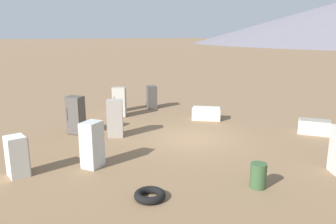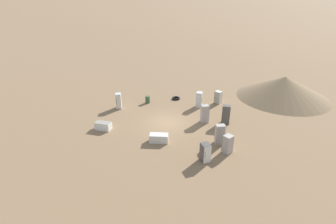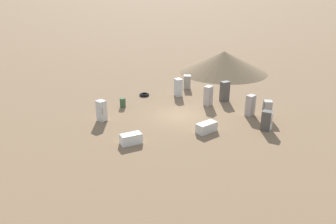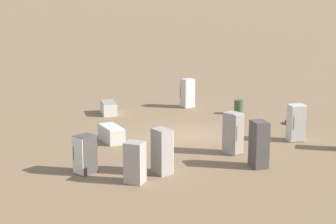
{
  "view_description": "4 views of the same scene",
  "coord_description": "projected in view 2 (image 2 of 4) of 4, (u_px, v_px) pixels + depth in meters",
  "views": [
    {
      "loc": [
        10.49,
        -11.15,
        4.91
      ],
      "look_at": [
        -0.93,
        -0.73,
        1.29
      ],
      "focal_mm": 35.0,
      "sensor_mm": 36.0,
      "label": 1
    },
    {
      "loc": [
        -15.9,
        17.76,
        12.36
      ],
      "look_at": [
        0.51,
        -0.71,
        0.74
      ],
      "focal_mm": 28.0,
      "sensor_mm": 36.0,
      "label": 2
    },
    {
      "loc": [
        1.23,
        26.25,
        10.73
      ],
      "look_at": [
        0.96,
        1.08,
        0.76
      ],
      "focal_mm": 35.0,
      "sensor_mm": 36.0,
      "label": 3
    },
    {
      "loc": [
        -26.97,
        -4.42,
        7.29
      ],
      "look_at": [
        -1.3,
        0.71,
        1.41
      ],
      "focal_mm": 60.0,
      "sensor_mm": 36.0,
      "label": 4
    }
  ],
  "objects": [
    {
      "name": "ground_plane",
      "position": [
        167.0,
        122.0,
        26.83
      ],
      "size": [
        1000.0,
        1000.0,
        0.0
      ],
      "primitive_type": "plane",
      "color": "#846647"
    },
    {
      "name": "dirt_mound",
      "position": [
        284.0,
        87.0,
        32.39
      ],
      "size": [
        11.16,
        11.16,
        2.71
      ],
      "color": "#7F6647",
      "rests_on": "ground_plane"
    },
    {
      "name": "discarded_fridge_0",
      "position": [
        220.0,
        134.0,
        22.77
      ],
      "size": [
        0.95,
        0.96,
        1.82
      ],
      "rotation": [
        0.0,
        0.0,
        3.95
      ],
      "color": "#A89E93",
      "rests_on": "ground_plane"
    },
    {
      "name": "discarded_fridge_1",
      "position": [
        119.0,
        101.0,
        29.63
      ],
      "size": [
        0.94,
        0.93,
        1.76
      ],
      "rotation": [
        0.0,
        0.0,
        0.84
      ],
      "color": "silver",
      "rests_on": "ground_plane"
    },
    {
      "name": "discarded_fridge_2",
      "position": [
        228.0,
        144.0,
        21.54
      ],
      "size": [
        0.78,
        0.78,
        1.59
      ],
      "rotation": [
        0.0,
        0.0,
        4.55
      ],
      "color": "#A89E93",
      "rests_on": "ground_plane"
    },
    {
      "name": "discarded_fridge_3",
      "position": [
        159.0,
        138.0,
        23.22
      ],
      "size": [
        1.79,
        1.64,
        0.75
      ],
      "rotation": [
        0.0,
        0.0,
        5.38
      ],
      "color": "beige",
      "rests_on": "ground_plane"
    },
    {
      "name": "discarded_fridge_4",
      "position": [
        205.0,
        114.0,
        26.46
      ],
      "size": [
        0.92,
        0.96,
        1.86
      ],
      "rotation": [
        0.0,
        0.0,
        2.49
      ],
      "color": "#A89E93",
      "rests_on": "ground_plane"
    },
    {
      "name": "discarded_fridge_5",
      "position": [
        103.0,
        126.0,
        25.33
      ],
      "size": [
        1.72,
        1.37,
        0.73
      ],
      "rotation": [
        0.0,
        0.0,
        2.02
      ],
      "color": "silver",
      "rests_on": "ground_plane"
    },
    {
      "name": "discarded_fridge_6",
      "position": [
        199.0,
        100.0,
        29.97
      ],
      "size": [
        0.87,
        0.93,
        1.78
      ],
      "rotation": [
        0.0,
        0.0,
        1.98
      ],
      "color": "silver",
      "rests_on": "ground_plane"
    },
    {
      "name": "discarded_fridge_7",
      "position": [
        218.0,
        97.0,
        31.02
      ],
      "size": [
        0.78,
        0.71,
        1.47
      ],
      "rotation": [
        0.0,
        0.0,
        6.22
      ],
      "color": "silver",
      "rests_on": "ground_plane"
    },
    {
      "name": "discarded_fridge_8",
      "position": [
        205.0,
        153.0,
        20.46
      ],
      "size": [
        0.98,
        0.92,
        1.55
      ],
      "rotation": [
        0.0,
        0.0,
        1.07
      ],
      "color": "#4C4742",
      "rests_on": "ground_plane"
    },
    {
      "name": "discarded_fridge_9",
      "position": [
        226.0,
        115.0,
        26.21
      ],
      "size": [
        0.97,
        0.89,
        1.95
      ],
      "rotation": [
        0.0,
        0.0,
        3.62
      ],
      "color": "#4C4742",
      "rests_on": "ground_plane"
    },
    {
      "name": "scrap_tire",
      "position": [
        176.0,
        98.0,
        32.39
      ],
      "size": [
        0.98,
        0.98,
        0.24
      ],
      "color": "black",
      "rests_on": "ground_plane"
    },
    {
      "name": "rusty_barrel",
      "position": [
        148.0,
        99.0,
        31.22
      ],
      "size": [
        0.53,
        0.53,
        0.84
      ],
      "color": "#385633",
      "rests_on": "ground_plane"
    }
  ]
}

